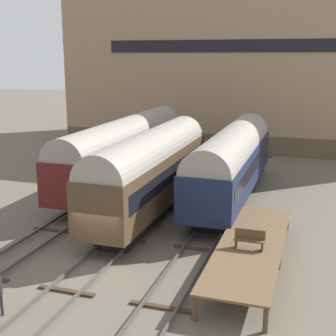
# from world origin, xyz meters

# --- Properties ---
(ground_plane) EXTENTS (200.00, 200.00, 0.00)m
(ground_plane) POSITION_xyz_m (0.00, 0.00, 0.00)
(ground_plane) COLOR #60594C
(track_left) EXTENTS (2.60, 60.00, 0.26)m
(track_left) POSITION_xyz_m (-4.23, 0.00, 0.14)
(track_left) COLOR #4C4742
(track_left) RESTS_ON ground
(track_middle) EXTENTS (2.60, 60.00, 0.26)m
(track_middle) POSITION_xyz_m (0.00, 0.00, 0.14)
(track_middle) COLOR #4C4742
(track_middle) RESTS_ON ground
(track_right) EXTENTS (2.60, 60.00, 0.26)m
(track_right) POSITION_xyz_m (4.23, 0.00, 0.14)
(track_right) COLOR #4C4742
(track_right) RESTS_ON ground
(train_car_navy) EXTENTS (3.12, 16.72, 5.07)m
(train_car_navy) POSITION_xyz_m (4.23, 12.02, 2.86)
(train_car_navy) COLOR black
(train_car_navy) RESTS_ON ground
(train_car_maroon) EXTENTS (3.08, 18.92, 5.16)m
(train_car_maroon) POSITION_xyz_m (-4.23, 13.34, 2.92)
(train_car_maroon) COLOR black
(train_car_maroon) RESTS_ON ground
(train_car_brown) EXTENTS (2.95, 15.30, 5.31)m
(train_car_brown) POSITION_xyz_m (0.00, 7.53, 3.03)
(train_car_brown) COLOR black
(train_car_brown) RESTS_ON ground
(station_platform) EXTENTS (2.95, 11.10, 1.12)m
(station_platform) POSITION_xyz_m (7.03, 1.99, 1.03)
(station_platform) COLOR brown
(station_platform) RESTS_ON ground
(bench) EXTENTS (1.40, 0.40, 0.91)m
(bench) POSITION_xyz_m (7.03, 1.37, 1.61)
(bench) COLOR brown
(bench) RESTS_ON station_platform
(warehouse_building) EXTENTS (38.41, 13.56, 19.35)m
(warehouse_building) POSITION_xyz_m (1.79, 34.40, 9.67)
(warehouse_building) COLOR brown
(warehouse_building) RESTS_ON ground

